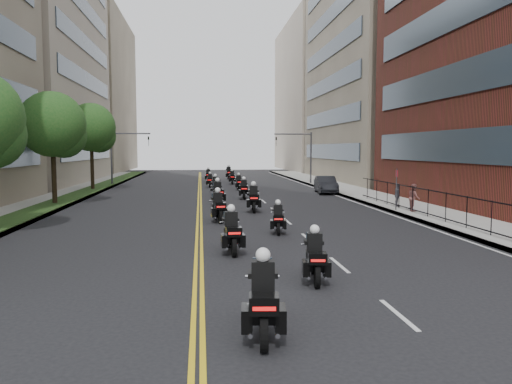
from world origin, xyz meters
TOP-DOWN VIEW (x-y plane):
  - ground at (0.00, 0.00)m, footprint 160.00×160.00m
  - sidewalk_right at (12.00, 25.00)m, footprint 4.00×90.00m
  - sidewalk_left at (-12.00, 25.00)m, footprint 4.00×90.00m
  - grass_strip at (-11.20, 25.00)m, footprint 2.00×90.00m
  - building_right_tan at (21.48, 48.00)m, footprint 15.11×28.00m
  - building_right_far at (21.50, 78.00)m, footprint 15.00×28.00m
  - building_left_mid at (-21.98, 48.00)m, footprint 16.11×28.00m
  - building_left_far at (-22.00, 78.00)m, footprint 16.00×28.00m
  - iron_fence at (11.00, 12.00)m, footprint 0.05×28.00m
  - street_trees at (-11.05, 18.61)m, footprint 4.40×38.40m
  - traffic_signal_right at (9.54, 42.00)m, footprint 4.09×0.20m
  - traffic_signal_left at (-9.54, 42.00)m, footprint 4.09×0.20m
  - motorcycle_0 at (-0.11, -0.98)m, footprint 0.70×2.47m
  - motorcycle_1 at (1.92, 3.08)m, footprint 0.67×2.23m
  - motorcycle_2 at (-0.24, 7.36)m, footprint 0.58×2.44m
  - motorcycle_3 at (2.14, 11.43)m, footprint 0.62×2.07m
  - motorcycle_4 at (-0.45, 15.35)m, footprint 0.69×2.45m
  - motorcycle_5 at (1.85, 19.31)m, footprint 0.65×2.52m
  - motorcycle_6 at (-0.19, 23.36)m, footprint 0.71×2.52m
  - motorcycle_7 at (1.94, 27.15)m, footprint 0.57×2.31m
  - motorcycle_8 at (-0.14, 31.14)m, footprint 0.54×2.34m
  - motorcycle_9 at (2.16, 35.23)m, footprint 0.51×2.20m
  - motorcycle_10 at (-0.44, 39.10)m, footprint 0.53×2.08m
  - motorcycle_11 at (2.04, 43.06)m, footprint 0.52×2.24m
  - motorcycle_12 at (-0.48, 47.25)m, footprint 0.53×2.32m
  - motorcycle_13 at (2.14, 51.21)m, footprint 0.60×2.53m
  - parked_sedan at (9.40, 31.13)m, footprint 1.97×4.59m
  - pedestrian_b at (11.20, 17.27)m, footprint 0.77×0.91m
  - pedestrian_c at (11.20, 19.78)m, footprint 0.45×0.90m

SIDE VIEW (x-z plane):
  - ground at x=0.00m, z-range 0.00..0.00m
  - sidewalk_right at x=12.00m, z-range 0.00..0.15m
  - sidewalk_left at x=-12.00m, z-range 0.00..0.15m
  - grass_strip at x=-11.20m, z-range 0.15..0.19m
  - motorcycle_3 at x=2.14m, z-range -0.16..1.37m
  - motorcycle_10 at x=-0.44m, z-range -0.16..1.38m
  - motorcycle_9 at x=2.16m, z-range -0.17..1.45m
  - motorcycle_1 at x=1.92m, z-range -0.17..1.48m
  - motorcycle_11 at x=2.04m, z-range -0.17..1.48m
  - motorcycle_7 at x=1.94m, z-range -0.18..1.53m
  - motorcycle_12 at x=-0.48m, z-range -0.18..1.54m
  - motorcycle_8 at x=-0.14m, z-range -0.18..1.55m
  - motorcycle_2 at x=-0.24m, z-range -0.19..1.61m
  - motorcycle_4 at x=-0.45m, z-range -0.19..1.62m
  - motorcycle_0 at x=-0.11m, z-range -0.19..1.64m
  - motorcycle_5 at x=1.85m, z-range -0.20..1.66m
  - motorcycle_6 at x=-0.19m, z-range -0.20..1.67m
  - parked_sedan at x=9.40m, z-range 0.00..1.47m
  - motorcycle_13 at x=2.14m, z-range -0.20..1.67m
  - pedestrian_c at x=11.20m, z-range 0.15..1.62m
  - iron_fence at x=11.00m, z-range 0.15..1.65m
  - pedestrian_b at x=11.20m, z-range 0.15..1.79m
  - traffic_signal_right at x=9.54m, z-range 0.90..6.50m
  - traffic_signal_left at x=-9.54m, z-range 0.90..6.50m
  - street_trees at x=-11.05m, z-range 1.14..9.12m
  - building_right_far at x=21.50m, z-range 0.00..26.00m
  - building_left_far at x=-22.00m, z-range 0.00..26.00m
  - building_right_tan at x=21.48m, z-range 0.00..30.00m
  - building_left_mid at x=-21.98m, z-range 0.00..34.00m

